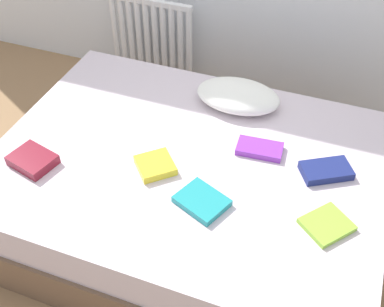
% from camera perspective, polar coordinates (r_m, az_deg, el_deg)
% --- Properties ---
extents(ground_plane, '(8.00, 8.00, 0.00)m').
position_cam_1_polar(ground_plane, '(2.80, -0.36, -7.86)').
color(ground_plane, '#93704C').
extents(bed, '(2.00, 1.50, 0.50)m').
position_cam_1_polar(bed, '(2.61, -0.39, -4.44)').
color(bed, brown).
rests_on(bed, ground).
extents(radiator, '(0.64, 0.04, 0.59)m').
position_cam_1_polar(radiator, '(3.63, -4.84, 13.57)').
color(radiator, white).
rests_on(radiator, ground).
extents(pillow, '(0.48, 0.31, 0.12)m').
position_cam_1_polar(pillow, '(2.74, 5.47, 6.83)').
color(pillow, white).
rests_on(pillow, bed).
extents(textbook_yellow, '(0.24, 0.24, 0.04)m').
position_cam_1_polar(textbook_yellow, '(2.37, -4.37, -1.40)').
color(textbook_yellow, yellow).
rests_on(textbook_yellow, bed).
extents(textbook_navy, '(0.28, 0.24, 0.04)m').
position_cam_1_polar(textbook_navy, '(2.42, 15.61, -1.96)').
color(textbook_navy, navy).
rests_on(textbook_navy, bed).
extents(textbook_lime, '(0.26, 0.26, 0.02)m').
position_cam_1_polar(textbook_lime, '(2.20, 15.69, -8.12)').
color(textbook_lime, '#8CC638').
rests_on(textbook_lime, bed).
extents(textbook_teal, '(0.27, 0.25, 0.03)m').
position_cam_1_polar(textbook_teal, '(2.20, 1.18, -5.66)').
color(textbook_teal, teal).
rests_on(textbook_teal, bed).
extents(textbook_maroon, '(0.25, 0.21, 0.05)m').
position_cam_1_polar(textbook_maroon, '(2.51, -18.36, -0.74)').
color(textbook_maroon, maroon).
rests_on(textbook_maroon, bed).
extents(textbook_purple, '(0.24, 0.15, 0.03)m').
position_cam_1_polar(textbook_purple, '(2.48, 8.02, 0.56)').
color(textbook_purple, purple).
rests_on(textbook_purple, bed).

